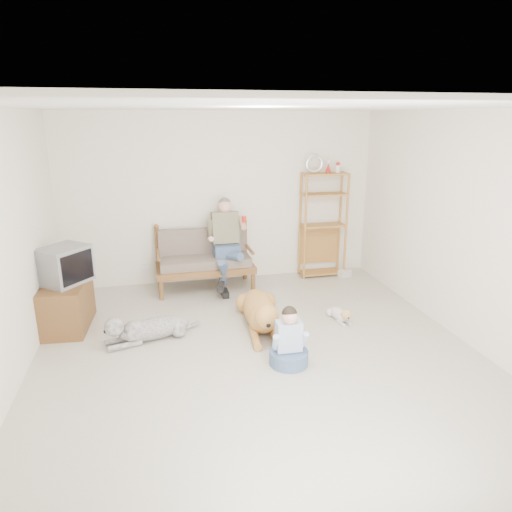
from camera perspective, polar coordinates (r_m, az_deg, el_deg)
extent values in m
plane|color=#BBB5A4|center=(5.26, 0.59, -12.73)|extent=(5.50, 5.50, 0.00)
plane|color=white|center=(4.56, 0.70, 18.17)|extent=(5.50, 5.50, 0.00)
plane|color=silver|center=(7.37, -4.38, 7.16)|extent=(5.00, 0.00, 5.00)
plane|color=silver|center=(2.36, 17.02, -16.08)|extent=(5.00, 0.00, 5.00)
plane|color=silver|center=(5.83, 25.32, 2.90)|extent=(0.00, 5.50, 5.50)
cube|color=brown|center=(7.16, -6.37, -1.47)|extent=(1.51, 0.72, 0.10)
cube|color=#736358|center=(7.12, -6.40, -0.59)|extent=(1.39, 0.62, 0.13)
cube|color=#736358|center=(7.29, -6.69, 1.73)|extent=(1.38, 0.14, 0.45)
cylinder|color=brown|center=(7.30, -6.79, 3.37)|extent=(1.40, 0.07, 0.05)
cylinder|color=brown|center=(6.91, -11.81, -4.20)|extent=(0.07, 0.07, 0.30)
cylinder|color=brown|center=(7.37, -12.09, -0.18)|extent=(0.07, 0.07, 0.95)
cylinder|color=brown|center=(7.05, -0.37, -3.37)|extent=(0.07, 0.07, 0.30)
cylinder|color=brown|center=(7.51, -1.36, 0.52)|extent=(0.07, 0.07, 0.95)
cube|color=#4A6287|center=(7.13, -3.72, 0.75)|extent=(0.39, 0.37, 0.19)
cube|color=#837B5B|center=(7.14, -3.90, 3.59)|extent=(0.41, 0.28, 0.51)
sphere|color=tan|center=(7.04, -3.92, 6.23)|extent=(0.20, 0.20, 0.20)
sphere|color=#55504C|center=(7.05, -3.95, 6.57)|extent=(0.18, 0.18, 0.18)
cylinder|color=red|center=(6.94, -1.50, 4.64)|extent=(0.07, 0.07, 0.09)
cube|color=#BA803A|center=(7.56, 8.65, 10.11)|extent=(0.73, 0.30, 0.03)
torus|color=silver|center=(7.47, 7.29, 11.36)|extent=(0.30, 0.05, 0.30)
cone|color=red|center=(7.56, 9.03, 10.82)|extent=(0.10, 0.10, 0.15)
cylinder|color=#BA803A|center=(7.46, 6.18, 3.45)|extent=(0.04, 0.04, 1.74)
cylinder|color=#BA803A|center=(7.71, 5.52, 3.93)|extent=(0.04, 0.04, 1.74)
cylinder|color=#BA803A|center=(7.71, 11.21, 3.68)|extent=(0.04, 0.04, 1.74)
cylinder|color=#BA803A|center=(7.96, 10.41, 4.14)|extent=(0.04, 0.04, 1.74)
cube|color=silver|center=(7.90, 11.03, -2.11)|extent=(0.23, 0.20, 0.12)
cube|color=brown|center=(6.33, -22.50, -5.73)|extent=(0.56, 0.93, 0.60)
cube|color=brown|center=(6.18, -25.01, -6.60)|extent=(0.05, 0.40, 0.50)
cube|color=brown|center=(6.58, -24.27, -5.10)|extent=(0.05, 0.40, 0.50)
cube|color=slate|center=(6.18, -22.82, -1.04)|extent=(0.70, 0.72, 0.47)
cube|color=black|center=(6.02, -21.43, -1.35)|extent=(0.32, 0.38, 0.37)
cube|color=white|center=(7.54, -13.61, -1.30)|extent=(0.12, 0.02, 0.08)
ellipsoid|color=#CB8246|center=(6.03, 0.41, -6.70)|extent=(0.52, 1.20, 0.37)
sphere|color=#CB8246|center=(5.70, 0.89, -7.87)|extent=(0.37, 0.37, 0.37)
sphere|color=#CB8246|center=(5.38, 1.35, -7.64)|extent=(0.29, 0.29, 0.29)
ellipsoid|color=#CB8246|center=(5.27, 1.56, -8.50)|extent=(0.15, 0.22, 0.11)
cylinder|color=#CB8246|center=(6.60, -0.29, -5.56)|extent=(0.17, 0.46, 0.06)
ellipsoid|color=#CB8246|center=(5.39, 0.24, -7.57)|extent=(0.07, 0.10, 0.14)
ellipsoid|color=#CB8246|center=(5.42, 2.37, -7.45)|extent=(0.07, 0.10, 0.14)
ellipsoid|color=silver|center=(5.78, -12.50, -8.81)|extent=(0.92, 0.53, 0.26)
sphere|color=silver|center=(5.71, -15.06, -9.12)|extent=(0.26, 0.26, 0.26)
sphere|color=silver|center=(5.62, -17.32, -8.47)|extent=(0.23, 0.23, 0.23)
ellipsoid|color=silver|center=(5.62, -18.32, -8.85)|extent=(0.18, 0.14, 0.09)
cylinder|color=silver|center=(5.93, -8.38, -8.71)|extent=(0.31, 0.24, 0.04)
ellipsoid|color=silver|center=(5.70, -17.26, -8.12)|extent=(0.08, 0.07, 0.11)
ellipsoid|color=silver|center=(5.56, -16.91, -8.75)|extent=(0.08, 0.07, 0.11)
ellipsoid|color=silver|center=(6.27, 10.24, -7.11)|extent=(0.21, 0.39, 0.15)
sphere|color=silver|center=(6.18, 10.74, -7.42)|extent=(0.15, 0.15, 0.15)
sphere|color=tan|center=(6.08, 11.21, -7.21)|extent=(0.13, 0.13, 0.13)
ellipsoid|color=tan|center=(6.04, 11.49, -7.54)|extent=(0.07, 0.10, 0.05)
cylinder|color=silver|center=(6.44, 9.41, -6.83)|extent=(0.09, 0.15, 0.02)
cone|color=tan|center=(6.05, 10.78, -6.88)|extent=(0.04, 0.04, 0.05)
cone|color=tan|center=(6.09, 11.56, -6.75)|extent=(0.04, 0.04, 0.05)
torus|color=red|center=(6.10, 11.12, -7.23)|extent=(0.13, 0.13, 0.02)
cylinder|color=#4A6287|center=(5.14, 4.11, -12.52)|extent=(0.43, 0.43, 0.16)
cube|color=#AFBED3|center=(5.04, 4.11, -9.90)|extent=(0.28, 0.18, 0.33)
sphere|color=tan|center=(4.92, 4.23, -7.56)|extent=(0.18, 0.18, 0.18)
sphere|color=black|center=(4.91, 4.20, -7.20)|extent=(0.17, 0.17, 0.17)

